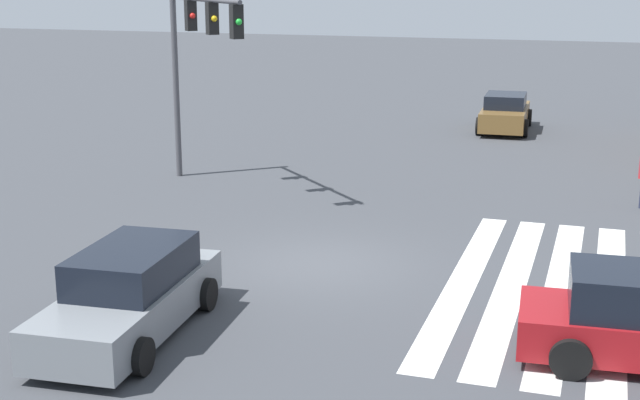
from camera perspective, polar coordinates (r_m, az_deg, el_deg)
ground_plane at (r=19.27m, az=0.00°, el=-4.12°), size 135.31×135.31×0.00m
crosswalk_markings at (r=18.41m, az=18.06°, el=-5.75°), size 9.54×6.30×0.01m
traffic_signal_mast at (r=25.46m, az=-7.97°, el=9.91°), size 3.90×3.90×5.65m
car_0 at (r=15.79m, az=-12.03°, el=-5.94°), size 4.70×2.20×1.53m
car_3 at (r=36.12m, az=11.76°, el=5.46°), size 4.35×2.09×1.46m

